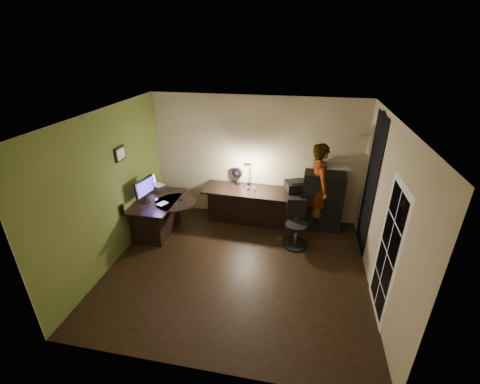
% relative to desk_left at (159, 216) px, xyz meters
% --- Properties ---
extents(floor, '(4.50, 4.00, 0.01)m').
position_rel_desk_left_xyz_m(floor, '(1.83, -0.86, -0.38)').
color(floor, black).
rests_on(floor, ground).
extents(ceiling, '(4.50, 4.00, 0.01)m').
position_rel_desk_left_xyz_m(ceiling, '(1.83, -0.86, 2.33)').
color(ceiling, silver).
rests_on(ceiling, floor).
extents(wall_back, '(4.50, 0.01, 2.70)m').
position_rel_desk_left_xyz_m(wall_back, '(1.83, 1.15, 0.97)').
color(wall_back, tan).
rests_on(wall_back, floor).
extents(wall_front, '(4.50, 0.01, 2.70)m').
position_rel_desk_left_xyz_m(wall_front, '(1.83, -2.86, 0.97)').
color(wall_front, tan).
rests_on(wall_front, floor).
extents(wall_left, '(0.01, 4.00, 2.70)m').
position_rel_desk_left_xyz_m(wall_left, '(-0.42, -0.86, 0.97)').
color(wall_left, tan).
rests_on(wall_left, floor).
extents(wall_right, '(0.01, 4.00, 2.70)m').
position_rel_desk_left_xyz_m(wall_right, '(4.08, -0.86, 0.97)').
color(wall_right, tan).
rests_on(wall_right, floor).
extents(green_wall_overlay, '(0.00, 4.00, 2.70)m').
position_rel_desk_left_xyz_m(green_wall_overlay, '(-0.41, -0.86, 0.97)').
color(green_wall_overlay, '#556527').
rests_on(green_wall_overlay, floor).
extents(arched_doorway, '(0.01, 0.90, 2.60)m').
position_rel_desk_left_xyz_m(arched_doorway, '(4.07, 0.29, 0.92)').
color(arched_doorway, black).
rests_on(arched_doorway, floor).
extents(french_door, '(0.02, 0.92, 2.10)m').
position_rel_desk_left_xyz_m(french_door, '(4.07, -1.41, 0.67)').
color(french_door, white).
rests_on(french_door, floor).
extents(framed_picture, '(0.04, 0.30, 0.25)m').
position_rel_desk_left_xyz_m(framed_picture, '(-0.39, -0.41, 1.47)').
color(framed_picture, black).
rests_on(framed_picture, wall_left).
extents(desk_left, '(0.81, 1.31, 0.76)m').
position_rel_desk_left_xyz_m(desk_left, '(0.00, 0.00, 0.00)').
color(desk_left, black).
rests_on(desk_left, floor).
extents(desk_right, '(2.13, 0.84, 0.79)m').
position_rel_desk_left_xyz_m(desk_right, '(1.83, 0.77, 0.02)').
color(desk_right, black).
rests_on(desk_right, floor).
extents(cabinet, '(0.85, 0.46, 1.25)m').
position_rel_desk_left_xyz_m(cabinet, '(3.32, 0.88, 0.25)').
color(cabinet, black).
rests_on(cabinet, floor).
extents(laptop_stand, '(0.25, 0.21, 0.10)m').
position_rel_desk_left_xyz_m(laptop_stand, '(-0.20, 0.48, 0.43)').
color(laptop_stand, silver).
rests_on(laptop_stand, desk_left).
extents(laptop, '(0.37, 0.35, 0.20)m').
position_rel_desk_left_xyz_m(laptop, '(-0.20, 0.48, 0.58)').
color(laptop, silver).
rests_on(laptop, laptop_stand).
extents(monitor, '(0.21, 0.55, 0.36)m').
position_rel_desk_left_xyz_m(monitor, '(-0.19, -0.11, 0.56)').
color(monitor, black).
rests_on(monitor, desk_left).
extents(mouse, '(0.09, 0.11, 0.04)m').
position_rel_desk_left_xyz_m(mouse, '(-0.00, -0.01, 0.40)').
color(mouse, silver).
rests_on(mouse, desk_left).
extents(phone, '(0.11, 0.15, 0.01)m').
position_rel_desk_left_xyz_m(phone, '(0.47, 0.11, 0.38)').
color(phone, black).
rests_on(phone, desk_left).
extents(pen, '(0.04, 0.13, 0.01)m').
position_rel_desk_left_xyz_m(pen, '(-0.07, -0.27, 0.38)').
color(pen, black).
rests_on(pen, desk_left).
extents(speaker, '(0.09, 0.09, 0.20)m').
position_rel_desk_left_xyz_m(speaker, '(-0.36, -0.67, 0.48)').
color(speaker, black).
rests_on(speaker, desk_left).
extents(notepad, '(0.22, 0.25, 0.01)m').
position_rel_desk_left_xyz_m(notepad, '(0.18, -0.14, 0.38)').
color(notepad, silver).
rests_on(notepad, desk_left).
extents(desk_fan, '(0.27, 0.21, 0.37)m').
position_rel_desk_left_xyz_m(desk_fan, '(1.46, 1.03, 0.61)').
color(desk_fan, black).
rests_on(desk_fan, desk_right).
extents(headphones, '(0.19, 0.08, 0.09)m').
position_rel_desk_left_xyz_m(headphones, '(1.82, 0.73, 0.47)').
color(headphones, '#115996').
rests_on(headphones, desk_right).
extents(printer, '(0.58, 0.52, 0.21)m').
position_rel_desk_left_xyz_m(printer, '(2.76, 0.92, 0.53)').
color(printer, black).
rests_on(printer, desk_right).
extents(desk_lamp, '(0.24, 0.31, 0.60)m').
position_rel_desk_left_xyz_m(desk_lamp, '(1.72, 0.97, 0.73)').
color(desk_lamp, black).
rests_on(desk_lamp, desk_right).
extents(office_chair, '(0.58, 0.58, 0.91)m').
position_rel_desk_left_xyz_m(office_chair, '(2.82, 0.06, 0.08)').
color(office_chair, black).
rests_on(office_chair, floor).
extents(person, '(0.63, 0.78, 1.88)m').
position_rel_desk_left_xyz_m(person, '(3.20, 0.86, 0.56)').
color(person, '#D8A88C').
rests_on(person, floor).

